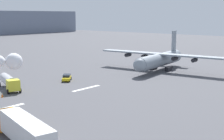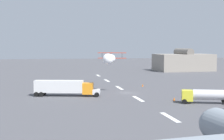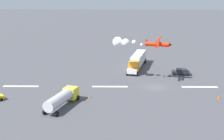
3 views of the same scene
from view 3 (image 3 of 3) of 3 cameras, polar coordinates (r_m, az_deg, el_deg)
name	(u,v)px [view 3 (image 3 of 3)]	position (r m, az deg, el deg)	size (l,w,h in m)	color
ground_plane	(155,87)	(67.65, 8.10, -3.17)	(440.00, 440.00, 0.00)	#4C4C51
runway_stripe_2	(200,87)	(69.64, 16.29, -3.11)	(8.00, 0.90, 0.01)	white
runway_stripe_3	(110,87)	(67.09, -0.40, -3.16)	(8.00, 0.90, 0.01)	white
runway_stripe_4	(21,86)	(70.37, -16.91, -2.96)	(8.00, 0.90, 0.01)	white
stunt_biplane_red	(130,43)	(70.32, 3.41, 5.21)	(13.55, 7.48, 2.50)	red
semi_truck_orange	(137,60)	(81.98, 4.85, 1.86)	(6.42, 15.55, 3.70)	silver
fuel_tanker_truck	(62,98)	(56.35, -9.48, -5.28)	(5.61, 9.72, 2.90)	yellow
followme_car_yellow	(181,72)	(77.66, 12.97, -0.30)	(4.67, 2.52, 1.52)	#262628
traffic_cone_near	(219,97)	(63.50, 19.59, -4.88)	(0.44, 0.44, 0.75)	orange
traffic_cone_far	(89,96)	(60.64, -4.31, -4.95)	(0.44, 0.44, 0.75)	orange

